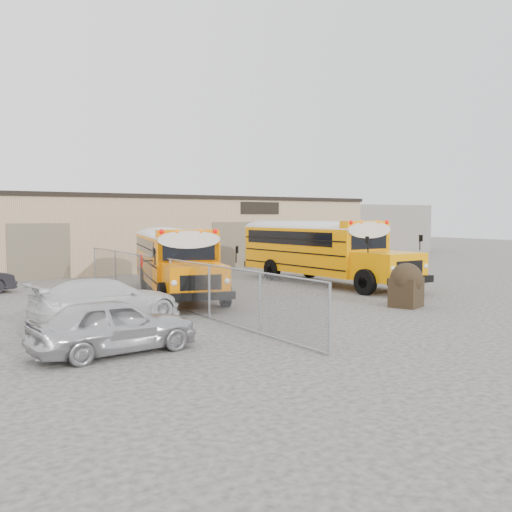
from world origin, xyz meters
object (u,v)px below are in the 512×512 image
school_bus_right (247,242)px  car_white (107,300)px  tarp_bundle (406,284)px  school_bus_left (157,248)px  car_silver (114,326)px

school_bus_right → car_white: bearing=-137.9°
school_bus_right → tarp_bundle: bearing=-98.3°
school_bus_left → tarp_bundle: school_bus_left is taller
school_bus_left → car_white: size_ratio=2.11×
car_white → car_silver: bearing=157.5°
school_bus_left → tarp_bundle: 14.23m
car_silver → car_white: car_white is taller
school_bus_left → school_bus_right: size_ratio=0.93×
school_bus_right → car_silver: size_ratio=2.70×
car_silver → car_white: size_ratio=0.84×
tarp_bundle → car_white: size_ratio=0.34×
car_white → tarp_bundle: bearing=-113.0°
car_silver → tarp_bundle: bearing=-89.0°
school_bus_left → school_bus_right: 6.14m
car_silver → car_white: (1.24, 4.19, 0.01)m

